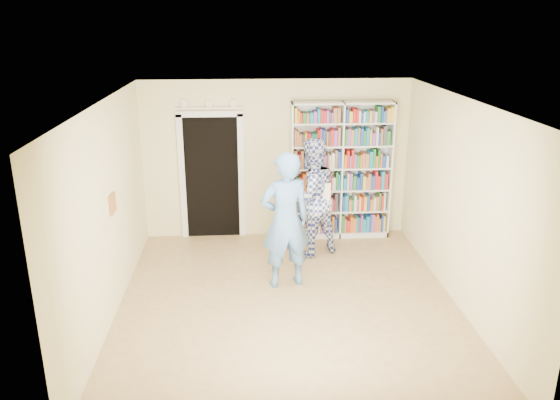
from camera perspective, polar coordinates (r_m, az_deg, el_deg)
name	(u,v)px	position (r m, az deg, el deg)	size (l,w,h in m)	color
floor	(288,303)	(7.47, 0.83, -10.71)	(5.00, 5.00, 0.00)	#977549
ceiling	(289,101)	(6.58, 0.94, 10.25)	(5.00, 5.00, 0.00)	white
wall_back	(276,160)	(9.30, -0.39, 4.23)	(4.50, 4.50, 0.00)	beige
wall_left	(108,213)	(7.09, -17.55, -1.26)	(5.00, 5.00, 0.00)	beige
wall_right	(462,205)	(7.43, 18.44, -0.46)	(5.00, 5.00, 0.00)	beige
bookshelf	(341,170)	(9.32, 6.37, 3.09)	(1.70, 0.32, 2.34)	white
doorway	(212,171)	(9.32, -7.15, 3.04)	(1.10, 0.08, 2.43)	black
wall_art	(113,204)	(7.26, -17.09, -0.35)	(0.03, 0.25, 0.25)	brown
man_blue	(285,220)	(7.56, 0.56, -2.15)	(0.71, 0.47, 1.96)	#5686BF
man_plaid	(311,197)	(8.61, 3.22, 0.27)	(0.92, 0.72, 1.90)	navy
paper_sheet	(324,194)	(8.39, 4.58, 0.67)	(0.23, 0.01, 0.32)	white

